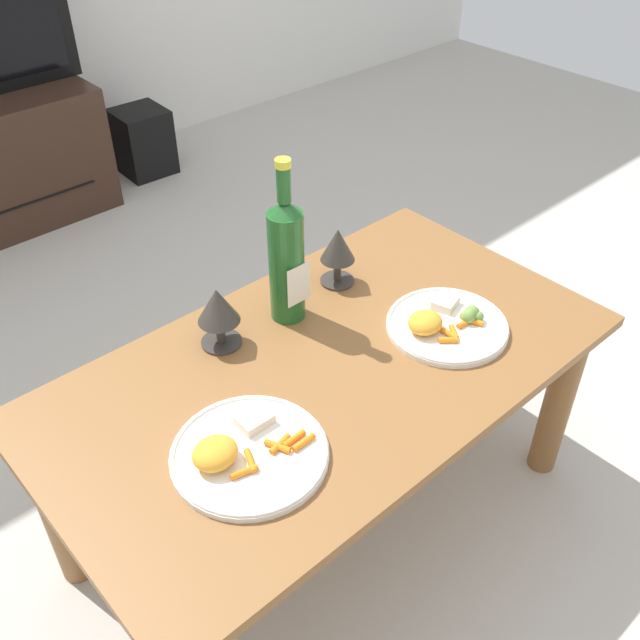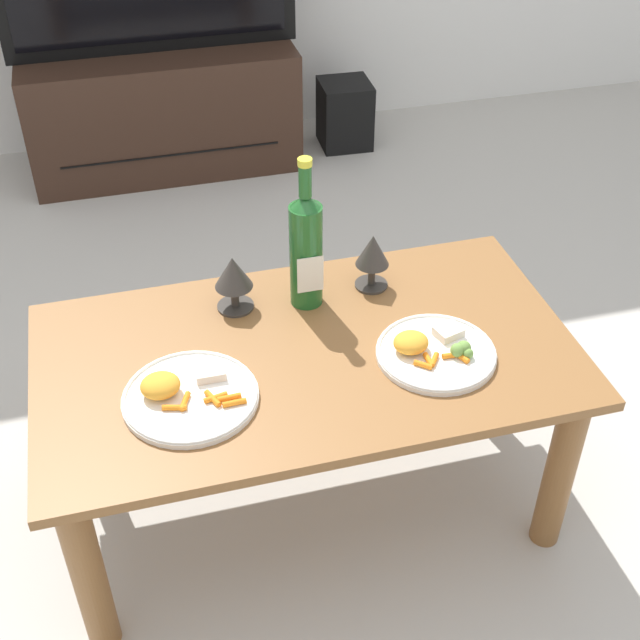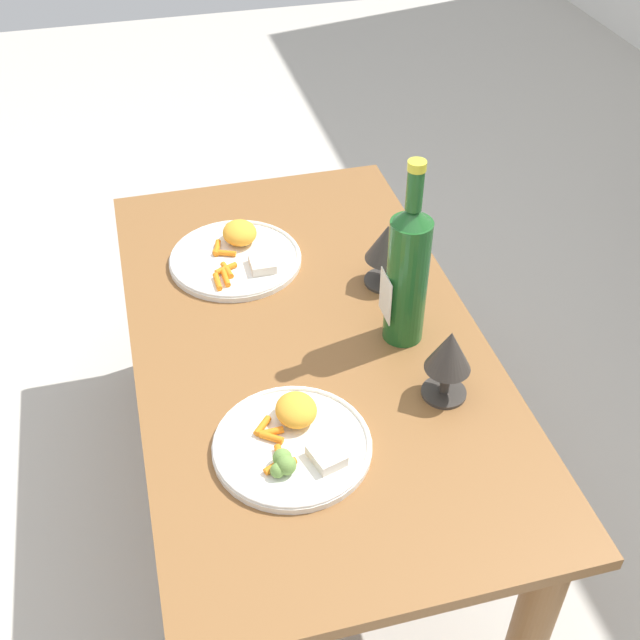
{
  "view_description": "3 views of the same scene",
  "coord_description": "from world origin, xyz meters",
  "px_view_note": "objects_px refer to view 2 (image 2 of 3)",
  "views": [
    {
      "loc": [
        -0.74,
        -0.8,
        1.47
      ],
      "look_at": [
        0.03,
        0.05,
        0.56
      ],
      "focal_mm": 40.01,
      "sensor_mm": 36.0,
      "label": 1
    },
    {
      "loc": [
        -0.34,
        -1.39,
        1.7
      ],
      "look_at": [
        0.04,
        0.02,
        0.56
      ],
      "focal_mm": 47.51,
      "sensor_mm": 36.0,
      "label": 2
    },
    {
      "loc": [
        1.12,
        -0.26,
        1.51
      ],
      "look_at": [
        0.02,
        0.02,
        0.55
      ],
      "focal_mm": 44.97,
      "sensor_mm": 36.0,
      "label": 3
    }
  ],
  "objects_px": {
    "goblet_left": "(233,275)",
    "dinner_plate_right": "(434,351)",
    "wine_bottle": "(306,247)",
    "floor_speaker": "(345,114)",
    "dinner_plate_left": "(187,394)",
    "dining_table": "(307,382)",
    "tv_stand": "(162,109)",
    "goblet_right": "(373,253)"
  },
  "relations": [
    {
      "from": "goblet_left",
      "to": "dinner_plate_right",
      "type": "bearing_deg",
      "value": -36.37
    },
    {
      "from": "dinner_plate_right",
      "to": "wine_bottle",
      "type": "bearing_deg",
      "value": 129.68
    },
    {
      "from": "floor_speaker",
      "to": "dinner_plate_left",
      "type": "bearing_deg",
      "value": -112.49
    },
    {
      "from": "floor_speaker",
      "to": "dining_table",
      "type": "bearing_deg",
      "value": -106.44
    },
    {
      "from": "goblet_left",
      "to": "dinner_plate_left",
      "type": "xyz_separation_m",
      "value": [
        -0.15,
        -0.28,
        -0.08
      ]
    },
    {
      "from": "dining_table",
      "to": "dinner_plate_right",
      "type": "relative_size",
      "value": 4.5
    },
    {
      "from": "goblet_left",
      "to": "wine_bottle",
      "type": "bearing_deg",
      "value": -6.78
    },
    {
      "from": "tv_stand",
      "to": "dinner_plate_right",
      "type": "distance_m",
      "value": 2.07
    },
    {
      "from": "dining_table",
      "to": "wine_bottle",
      "type": "distance_m",
      "value": 0.31
    },
    {
      "from": "goblet_left",
      "to": "goblet_right",
      "type": "bearing_deg",
      "value": 0.0
    },
    {
      "from": "goblet_right",
      "to": "dinner_plate_right",
      "type": "bearing_deg",
      "value": -79.46
    },
    {
      "from": "dining_table",
      "to": "dinner_plate_right",
      "type": "distance_m",
      "value": 0.3
    },
    {
      "from": "wine_bottle",
      "to": "tv_stand",
      "type": "bearing_deg",
      "value": 95.42
    },
    {
      "from": "floor_speaker",
      "to": "dinner_plate_left",
      "type": "xyz_separation_m",
      "value": [
        -0.93,
        -2.0,
        0.37
      ]
    },
    {
      "from": "goblet_right",
      "to": "dinner_plate_left",
      "type": "height_order",
      "value": "goblet_right"
    },
    {
      "from": "floor_speaker",
      "to": "goblet_left",
      "type": "distance_m",
      "value": 1.93
    },
    {
      "from": "tv_stand",
      "to": "floor_speaker",
      "type": "bearing_deg",
      "value": -1.37
    },
    {
      "from": "wine_bottle",
      "to": "dinner_plate_right",
      "type": "relative_size",
      "value": 1.42
    },
    {
      "from": "dining_table",
      "to": "floor_speaker",
      "type": "xyz_separation_m",
      "value": [
        0.65,
        1.91,
        -0.26
      ]
    },
    {
      "from": "floor_speaker",
      "to": "goblet_left",
      "type": "xyz_separation_m",
      "value": [
        -0.78,
        -1.71,
        0.45
      ]
    },
    {
      "from": "goblet_left",
      "to": "goblet_right",
      "type": "xyz_separation_m",
      "value": [
        0.33,
        0.0,
        0.0
      ]
    },
    {
      "from": "tv_stand",
      "to": "goblet_left",
      "type": "relative_size",
      "value": 7.74
    },
    {
      "from": "dining_table",
      "to": "wine_bottle",
      "type": "xyz_separation_m",
      "value": [
        0.05,
        0.18,
        0.25
      ]
    },
    {
      "from": "tv_stand",
      "to": "floor_speaker",
      "type": "height_order",
      "value": "tv_stand"
    },
    {
      "from": "goblet_left",
      "to": "dinner_plate_left",
      "type": "bearing_deg",
      "value": -118.28
    },
    {
      "from": "dining_table",
      "to": "floor_speaker",
      "type": "height_order",
      "value": "dining_table"
    },
    {
      "from": "goblet_left",
      "to": "dinner_plate_left",
      "type": "distance_m",
      "value": 0.33
    },
    {
      "from": "tv_stand",
      "to": "wine_bottle",
      "type": "xyz_separation_m",
      "value": [
        0.17,
        -1.75,
        0.4
      ]
    },
    {
      "from": "dining_table",
      "to": "dinner_plate_right",
      "type": "height_order",
      "value": "dinner_plate_right"
    },
    {
      "from": "tv_stand",
      "to": "dinner_plate_left",
      "type": "relative_size",
      "value": 3.82
    },
    {
      "from": "goblet_left",
      "to": "dining_table",
      "type": "bearing_deg",
      "value": -58.34
    },
    {
      "from": "dinner_plate_right",
      "to": "goblet_left",
      "type": "bearing_deg",
      "value": 143.63
    },
    {
      "from": "goblet_right",
      "to": "dinner_plate_left",
      "type": "bearing_deg",
      "value": -149.77
    },
    {
      "from": "tv_stand",
      "to": "floor_speaker",
      "type": "relative_size",
      "value": 3.8
    },
    {
      "from": "wine_bottle",
      "to": "dinner_plate_right",
      "type": "bearing_deg",
      "value": -50.32
    },
    {
      "from": "dining_table",
      "to": "goblet_left",
      "type": "height_order",
      "value": "goblet_left"
    },
    {
      "from": "tv_stand",
      "to": "dinner_plate_right",
      "type": "xyz_separation_m",
      "value": [
        0.39,
        -2.02,
        0.27
      ]
    },
    {
      "from": "dining_table",
      "to": "tv_stand",
      "type": "distance_m",
      "value": 1.94
    },
    {
      "from": "floor_speaker",
      "to": "tv_stand",
      "type": "bearing_deg",
      "value": -178.89
    },
    {
      "from": "wine_bottle",
      "to": "goblet_left",
      "type": "relative_size",
      "value": 2.69
    },
    {
      "from": "tv_stand",
      "to": "wine_bottle",
      "type": "distance_m",
      "value": 1.8
    },
    {
      "from": "wine_bottle",
      "to": "goblet_right",
      "type": "height_order",
      "value": "wine_bottle"
    }
  ]
}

